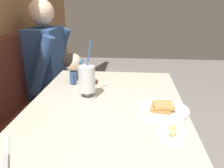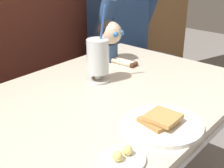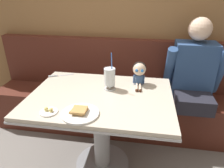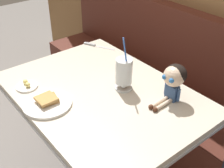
# 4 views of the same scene
# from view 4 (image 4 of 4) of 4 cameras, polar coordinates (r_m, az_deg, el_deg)

# --- Properties ---
(booth_bench) EXTENTS (2.60, 0.48, 1.00)m
(booth_bench) POSITION_cam_4_polar(r_m,az_deg,el_deg) (2.18, 11.50, -4.48)
(booth_bench) COLOR #512319
(booth_bench) RESTS_ON ground
(diner_table) EXTENTS (1.11, 0.81, 0.74)m
(diner_table) POSITION_cam_4_polar(r_m,az_deg,el_deg) (1.70, -1.95, -6.93)
(diner_table) COLOR beige
(diner_table) RESTS_ON ground
(toast_plate) EXTENTS (0.25, 0.25, 0.04)m
(toast_plate) POSITION_cam_4_polar(r_m,az_deg,el_deg) (1.51, -12.51, -3.55)
(toast_plate) COLOR white
(toast_plate) RESTS_ON diner_table
(milkshake_glass) EXTENTS (0.10, 0.10, 0.32)m
(milkshake_glass) POSITION_cam_4_polar(r_m,az_deg,el_deg) (1.55, 2.33, 2.26)
(milkshake_glass) COLOR silver
(milkshake_glass) RESTS_ON diner_table
(butter_saucer) EXTENTS (0.12, 0.12, 0.04)m
(butter_saucer) POSITION_cam_4_polar(r_m,az_deg,el_deg) (1.68, -16.28, -0.31)
(butter_saucer) COLOR white
(butter_saucer) RESTS_ON diner_table
(butter_knife) EXTENTS (0.22, 0.12, 0.01)m
(butter_knife) POSITION_cam_4_polar(r_m,az_deg,el_deg) (2.07, -3.54, 7.59)
(butter_knife) COLOR silver
(butter_knife) RESTS_ON diner_table
(seated_doll) EXTENTS (0.12, 0.22, 0.20)m
(seated_doll) POSITION_cam_4_polar(r_m,az_deg,el_deg) (1.48, 11.99, 1.15)
(seated_doll) COLOR #385689
(seated_doll) RESTS_ON diner_table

